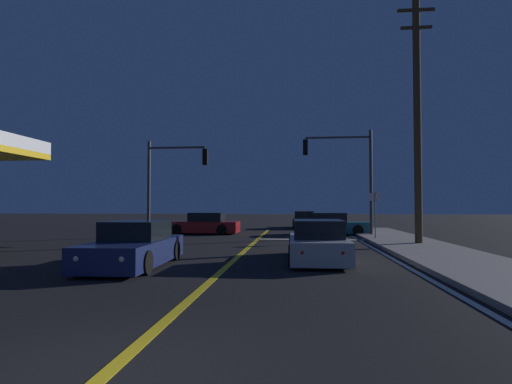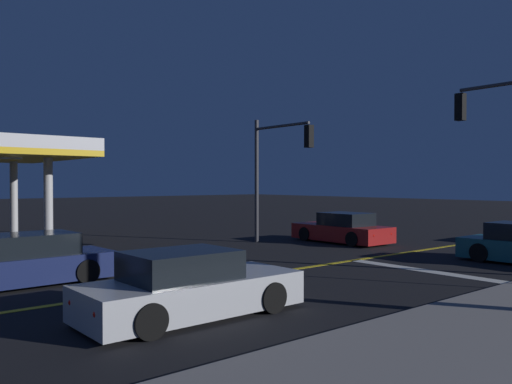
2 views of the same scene
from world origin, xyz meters
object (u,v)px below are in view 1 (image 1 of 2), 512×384
object	(u,v)px
car_lead_oncoming_silver	(318,243)
traffic_signal_near_right	(347,166)
car_mid_block_black	(304,221)
car_following_oncoming_red	(204,225)
car_parked_curb_teal	(332,225)
utility_pole_right	(417,117)
car_side_waiting_navy	(134,246)
traffic_signal_far_left	(170,173)
street_sign_corner	(375,208)

from	to	relation	value
car_lead_oncoming_silver	traffic_signal_near_right	world-z (taller)	traffic_signal_near_right
car_mid_block_black	car_following_oncoming_red	xyz separation A→B (m)	(-6.46, -7.22, 0.00)
car_parked_curb_teal	utility_pole_right	size ratio (longest dim) A/B	0.40
car_side_waiting_navy	utility_pole_right	bearing A→B (deg)	-147.31
car_following_oncoming_red	car_side_waiting_navy	bearing A→B (deg)	-175.01
car_parked_curb_teal	car_following_oncoming_red	size ratio (longest dim) A/B	0.97
car_parked_curb_teal	car_mid_block_black	distance (m)	7.39
car_parked_curb_teal	traffic_signal_far_left	xyz separation A→B (m)	(-9.30, -2.89, 3.06)
traffic_signal_far_left	car_side_waiting_navy	bearing A→B (deg)	-78.11
street_sign_corner	car_lead_oncoming_silver	bearing A→B (deg)	-112.70
traffic_signal_near_right	street_sign_corner	bearing A→B (deg)	110.76
car_mid_block_black	car_parked_curb_teal	bearing A→B (deg)	-78.05
car_lead_oncoming_silver	car_side_waiting_navy	distance (m)	5.73
car_mid_block_black	utility_pole_right	world-z (taller)	utility_pole_right
car_parked_curb_teal	car_following_oncoming_red	bearing A→B (deg)	-90.33
car_side_waiting_navy	car_parked_curb_teal	bearing A→B (deg)	-118.54
car_lead_oncoming_silver	traffic_signal_near_right	xyz separation A→B (m)	(2.23, 10.68, 3.51)
traffic_signal_near_right	street_sign_corner	size ratio (longest dim) A/B	2.48
car_parked_curb_teal	car_side_waiting_navy	size ratio (longest dim) A/B	0.94
street_sign_corner	car_following_oncoming_red	bearing A→B (deg)	156.38
car_side_waiting_navy	traffic_signal_far_left	xyz separation A→B (m)	(-2.30, 10.92, 3.05)
utility_pole_right	street_sign_corner	size ratio (longest dim) A/B	4.52
car_mid_block_black	traffic_signal_far_left	bearing A→B (deg)	-127.69
car_parked_curb_teal	street_sign_corner	distance (m)	4.77
car_following_oncoming_red	street_sign_corner	size ratio (longest dim) A/B	1.86
car_parked_curb_teal	car_following_oncoming_red	distance (m)	8.02
utility_pole_right	car_mid_block_black	bearing A→B (deg)	108.67
car_lead_oncoming_silver	traffic_signal_near_right	bearing A→B (deg)	77.70
car_following_oncoming_red	traffic_signal_far_left	distance (m)	4.39
car_parked_curb_teal	utility_pole_right	distance (m)	9.15
car_parked_curb_teal	utility_pole_right	world-z (taller)	utility_pole_right
car_lead_oncoming_silver	car_mid_block_black	xyz separation A→B (m)	(-0.06, 19.39, -0.00)
car_parked_curb_teal	traffic_signal_far_left	distance (m)	10.21
car_mid_block_black	utility_pole_right	bearing A→B (deg)	-71.63
car_parked_curb_teal	car_side_waiting_navy	distance (m)	15.48
car_mid_block_black	car_lead_oncoming_silver	bearing A→B (deg)	-90.13
car_lead_oncoming_silver	car_mid_block_black	distance (m)	19.39
traffic_signal_far_left	car_following_oncoming_red	bearing A→B (deg)	66.22
car_following_oncoming_red	street_sign_corner	world-z (taller)	street_sign_corner
traffic_signal_near_right	street_sign_corner	xyz separation A→B (m)	(1.06, -2.80, -2.43)
car_side_waiting_navy	car_following_oncoming_red	bearing A→B (deg)	-87.42
car_side_waiting_navy	utility_pole_right	size ratio (longest dim) A/B	0.42
car_mid_block_black	traffic_signal_near_right	bearing A→B (deg)	-75.55
car_lead_oncoming_silver	car_mid_block_black	size ratio (longest dim) A/B	1.01
car_following_oncoming_red	traffic_signal_far_left	size ratio (longest dim) A/B	0.84
car_side_waiting_navy	car_following_oncoming_red	size ratio (longest dim) A/B	1.03
car_parked_curb_teal	traffic_signal_far_left	size ratio (longest dim) A/B	0.81
utility_pole_right	car_lead_oncoming_silver	bearing A→B (deg)	-131.43
car_mid_block_black	utility_pole_right	size ratio (longest dim) A/B	0.41
car_following_oncoming_red	car_mid_block_black	bearing A→B (deg)	-41.05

